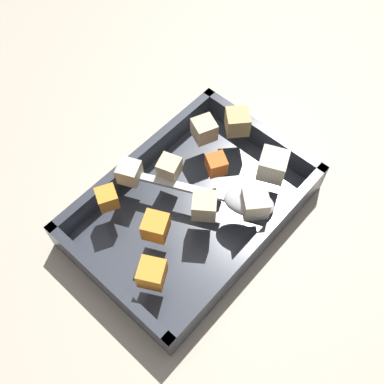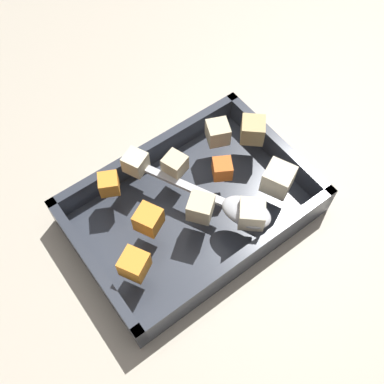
# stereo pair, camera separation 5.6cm
# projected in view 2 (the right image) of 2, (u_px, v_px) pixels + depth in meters

# --- Properties ---
(ground_plane) EXTENTS (4.00, 4.00, 0.00)m
(ground_plane) POSITION_uv_depth(u_px,v_px,m) (183.00, 211.00, 0.61)
(ground_plane) COLOR #BCB29E
(baking_dish) EXTENTS (0.30, 0.21, 0.05)m
(baking_dish) POSITION_uv_depth(u_px,v_px,m) (192.00, 210.00, 0.60)
(baking_dish) COLOR #333842
(baking_dish) RESTS_ON ground_plane
(carrot_chunk_near_spoon) EXTENTS (0.04, 0.04, 0.03)m
(carrot_chunk_near_spoon) POSITION_uv_depth(u_px,v_px,m) (148.00, 220.00, 0.53)
(carrot_chunk_near_spoon) COLOR orange
(carrot_chunk_near_spoon) RESTS_ON baking_dish
(carrot_chunk_corner_ne) EXTENTS (0.03, 0.03, 0.02)m
(carrot_chunk_corner_ne) POSITION_uv_depth(u_px,v_px,m) (222.00, 169.00, 0.57)
(carrot_chunk_corner_ne) COLOR orange
(carrot_chunk_corner_ne) RESTS_ON baking_dish
(carrot_chunk_near_left) EXTENTS (0.04, 0.04, 0.03)m
(carrot_chunk_near_left) POSITION_uv_depth(u_px,v_px,m) (134.00, 264.00, 0.50)
(carrot_chunk_near_left) COLOR orange
(carrot_chunk_near_left) RESTS_ON baking_dish
(carrot_chunk_far_right) EXTENTS (0.03, 0.03, 0.02)m
(carrot_chunk_far_right) POSITION_uv_depth(u_px,v_px,m) (109.00, 184.00, 0.56)
(carrot_chunk_far_right) COLOR orange
(carrot_chunk_far_right) RESTS_ON baking_dish
(potato_chunk_back_center) EXTENTS (0.03, 0.03, 0.03)m
(potato_chunk_back_center) POSITION_uv_depth(u_px,v_px,m) (135.00, 162.00, 0.58)
(potato_chunk_back_center) COLOR beige
(potato_chunk_back_center) RESTS_ON baking_dish
(potato_chunk_heap_side) EXTENTS (0.04, 0.04, 0.03)m
(potato_chunk_heap_side) POSITION_uv_depth(u_px,v_px,m) (200.00, 208.00, 0.54)
(potato_chunk_heap_side) COLOR beige
(potato_chunk_heap_side) RESTS_ON baking_dish
(potato_chunk_mid_left) EXTENTS (0.04, 0.04, 0.03)m
(potato_chunk_mid_left) POSITION_uv_depth(u_px,v_px,m) (218.00, 132.00, 0.60)
(potato_chunk_mid_left) COLOR beige
(potato_chunk_mid_left) RESTS_ON baking_dish
(potato_chunk_near_right) EXTENTS (0.04, 0.04, 0.03)m
(potato_chunk_near_right) POSITION_uv_depth(u_px,v_px,m) (253.00, 130.00, 0.60)
(potato_chunk_near_right) COLOR tan
(potato_chunk_near_right) RESTS_ON baking_dish
(potato_chunk_center) EXTENTS (0.03, 0.03, 0.03)m
(potato_chunk_center) POSITION_uv_depth(u_px,v_px,m) (175.00, 165.00, 0.57)
(potato_chunk_center) COLOR beige
(potato_chunk_center) RESTS_ON baking_dish
(parsnip_chunk_corner_nw) EXTENTS (0.04, 0.04, 0.03)m
(parsnip_chunk_corner_nw) POSITION_uv_depth(u_px,v_px,m) (252.00, 214.00, 0.54)
(parsnip_chunk_corner_nw) COLOR beige
(parsnip_chunk_corner_nw) RESTS_ON baking_dish
(parsnip_chunk_mid_right) EXTENTS (0.04, 0.04, 0.03)m
(parsnip_chunk_mid_right) POSITION_uv_depth(u_px,v_px,m) (278.00, 179.00, 0.56)
(parsnip_chunk_mid_right) COLOR beige
(parsnip_chunk_mid_right) RESTS_ON baking_dish
(serving_spoon) EXTENTS (0.11, 0.20, 0.02)m
(serving_spoon) POSITION_uv_depth(u_px,v_px,m) (236.00, 208.00, 0.55)
(serving_spoon) COLOR silver
(serving_spoon) RESTS_ON baking_dish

